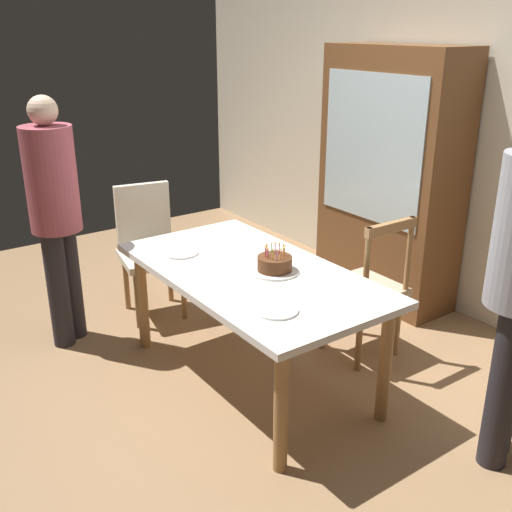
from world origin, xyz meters
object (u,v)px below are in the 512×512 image
(birthday_cake, at_px, (275,265))
(person_celebrant, at_px, (55,209))
(plate_far_side, at_px, (271,257))
(chair_spindle_back, at_px, (366,289))
(china_cabinet, at_px, (390,178))
(plate_near_guest, at_px, (276,310))
(plate_near_celebrant, at_px, (180,253))
(dining_table, at_px, (251,283))
(chair_upholstered, at_px, (149,243))

(birthday_cake, bearing_deg, person_celebrant, -146.23)
(birthday_cake, relative_size, plate_far_side, 1.27)
(birthday_cake, bearing_deg, chair_spindle_back, 84.50)
(chair_spindle_back, bearing_deg, plate_far_side, -114.08)
(china_cabinet, bearing_deg, person_celebrant, -107.45)
(plate_near_guest, relative_size, chair_spindle_back, 0.23)
(plate_near_celebrant, relative_size, plate_far_side, 1.00)
(plate_far_side, xyz_separation_m, plate_near_guest, (0.59, -0.41, 0.00))
(birthday_cake, relative_size, china_cabinet, 0.15)
(plate_far_side, relative_size, china_cabinet, 0.12)
(plate_near_guest, bearing_deg, dining_table, 158.13)
(birthday_cake, bearing_deg, plate_near_celebrant, -152.58)
(dining_table, relative_size, chair_upholstered, 1.77)
(plate_near_celebrant, distance_m, plate_far_side, 0.56)
(birthday_cake, bearing_deg, plate_near_guest, -36.26)
(birthday_cake, xyz_separation_m, plate_far_side, (-0.19, 0.11, -0.04))
(birthday_cake, xyz_separation_m, chair_spindle_back, (0.07, 0.68, -0.30))
(dining_table, xyz_separation_m, chair_upholstered, (-1.23, -0.05, -0.10))
(chair_upholstered, xyz_separation_m, china_cabinet, (0.82, 1.61, 0.42))
(birthday_cake, distance_m, chair_upholstered, 1.36)
(dining_table, relative_size, person_celebrant, 1.03)
(dining_table, bearing_deg, chair_spindle_back, 77.60)
(china_cabinet, bearing_deg, chair_spindle_back, -53.85)
(birthday_cake, bearing_deg, chair_upholstered, -173.75)
(birthday_cake, distance_m, chair_spindle_back, 0.75)
(chair_upholstered, xyz_separation_m, person_celebrant, (0.10, -0.68, 0.40))
(dining_table, distance_m, plate_far_side, 0.24)
(chair_spindle_back, height_order, china_cabinet, china_cabinet)
(plate_near_celebrant, distance_m, plate_near_guest, 0.97)
(chair_spindle_back, xyz_separation_m, chair_upholstered, (-1.40, -0.82, 0.07))
(plate_far_side, xyz_separation_m, china_cabinet, (-0.32, 1.35, 0.23))
(chair_spindle_back, bearing_deg, person_celebrant, -130.78)
(birthday_cake, xyz_separation_m, plate_near_guest, (0.40, -0.29, -0.04))
(birthday_cake, height_order, chair_spindle_back, chair_spindle_back)
(plate_near_guest, relative_size, person_celebrant, 0.13)
(plate_near_guest, bearing_deg, person_celebrant, -162.07)
(plate_near_celebrant, bearing_deg, dining_table, 23.65)
(dining_table, relative_size, plate_near_guest, 7.65)
(chair_upholstered, bearing_deg, plate_near_guest, -4.88)
(chair_upholstered, bearing_deg, birthday_cake, 6.25)
(plate_near_celebrant, bearing_deg, china_cabinet, 88.14)
(plate_far_side, xyz_separation_m, chair_upholstered, (-1.15, -0.26, -0.19))
(person_celebrant, bearing_deg, chair_spindle_back, 49.22)
(person_celebrant, bearing_deg, plate_far_side, 41.87)
(dining_table, distance_m, plate_near_celebrant, 0.51)
(plate_near_guest, xyz_separation_m, china_cabinet, (-0.91, 1.76, 0.23))
(china_cabinet, bearing_deg, dining_table, -75.40)
(plate_far_side, height_order, chair_spindle_back, chair_spindle_back)
(plate_near_celebrant, bearing_deg, birthday_cake, 27.42)
(dining_table, bearing_deg, person_celebrant, -147.01)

